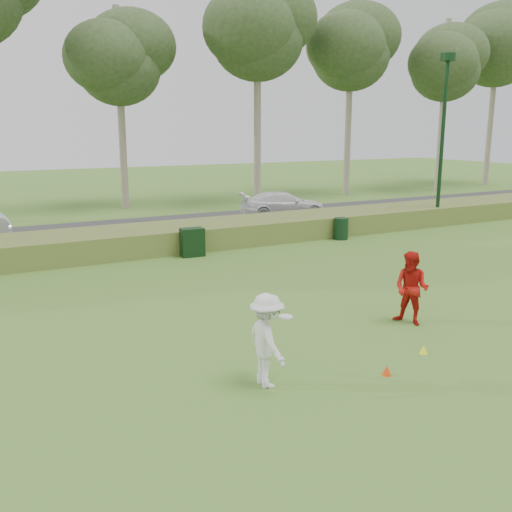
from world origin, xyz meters
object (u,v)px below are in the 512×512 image
utility_cabinet (192,242)px  car_right (283,204)px  player_white (267,340)px  trash_bin (341,229)px  lamp_post (444,110)px  cone_orange (387,370)px  player_red (411,288)px  cone_yellow (424,349)px

utility_cabinet → car_right: 10.16m
player_white → car_right: player_white is taller
trash_bin → lamp_post: bearing=6.6°
car_right → player_white: bearing=163.3°
cone_orange → car_right: bearing=65.0°
utility_cabinet → trash_bin: (6.98, 0.07, -0.07)m
player_white → cone_orange: player_white is taller
cone_orange → car_right: size_ratio=0.04×
cone_orange → car_right: (8.48, 18.20, 0.63)m
cone_orange → player_white: bearing=162.4°
player_red → cone_yellow: bearing=-57.3°
cone_yellow → lamp_post: bearing=43.8°
cone_yellow → utility_cabinet: 11.31m
lamp_post → utility_cabinet: (-13.42, -0.81, -5.05)m
player_red → utility_cabinet: bearing=167.9°
cone_yellow → utility_cabinet: bearing=94.1°
utility_cabinet → car_right: car_right is taller
player_white → trash_bin: 14.88m
cone_yellow → utility_cabinet: size_ratio=0.18×
lamp_post → trash_bin: size_ratio=8.70×
utility_cabinet → cone_orange: bearing=-88.5°
player_white → utility_cabinet: size_ratio=1.67×
cone_orange → lamp_post: bearing=41.8°
player_red → cone_yellow: (-1.09, -1.60, -0.82)m
lamp_post → cone_orange: bearing=-138.2°
cone_yellow → cone_orange: bearing=-161.6°
cone_yellow → trash_bin: bearing=61.5°
player_white → utility_cabinet: 11.41m
cone_yellow → car_right: (7.04, 17.72, 0.63)m
lamp_post → cone_orange: size_ratio=40.14×
lamp_post → car_right: size_ratio=1.77×
trash_bin → utility_cabinet: bearing=-179.4°
player_white → car_right: bearing=-28.9°
player_red → trash_bin: player_red is taller
lamp_post → player_red: size_ratio=4.46×
lamp_post → cone_yellow: 18.31m
lamp_post → cone_yellow: size_ratio=42.23×
cone_yellow → utility_cabinet: (-0.81, 11.28, 0.44)m
lamp_post → cone_yellow: lamp_post is taller
player_white → cone_orange: 2.55m
player_white → lamp_post: bearing=-51.3°
lamp_post → player_white: (-16.36, -11.84, -4.69)m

